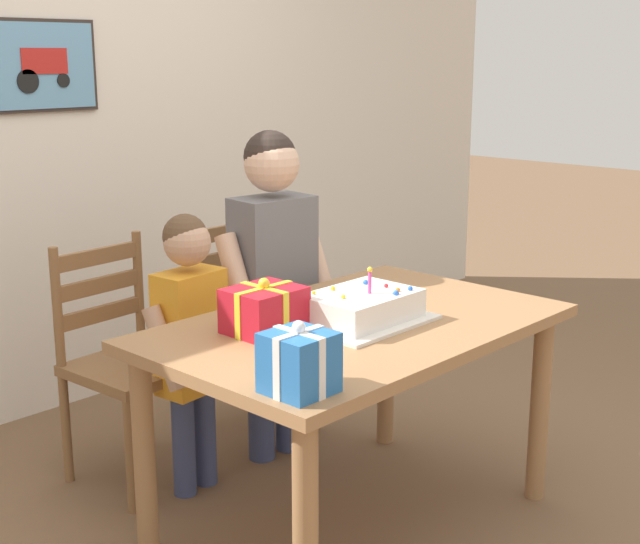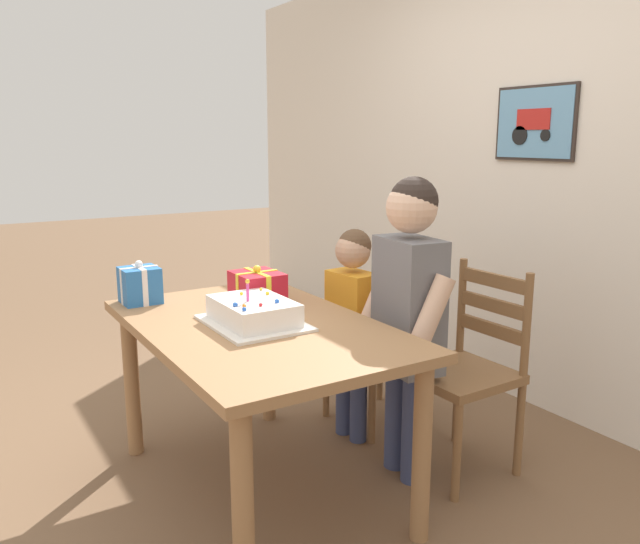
% 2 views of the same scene
% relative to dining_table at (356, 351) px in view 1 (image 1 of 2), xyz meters
% --- Properties ---
extents(ground_plane, '(20.00, 20.00, 0.00)m').
position_rel_dining_table_xyz_m(ground_plane, '(0.00, 0.00, -0.64)').
color(ground_plane, brown).
extents(back_wall, '(6.40, 0.11, 2.60)m').
position_rel_dining_table_xyz_m(back_wall, '(-0.00, 1.74, 0.66)').
color(back_wall, silver).
rests_on(back_wall, ground).
extents(dining_table, '(1.38, 0.87, 0.74)m').
position_rel_dining_table_xyz_m(dining_table, '(0.00, 0.00, 0.00)').
color(dining_table, '#9E7047').
rests_on(dining_table, ground).
extents(birthday_cake, '(0.44, 0.34, 0.19)m').
position_rel_dining_table_xyz_m(birthday_cake, '(0.01, -0.02, 0.15)').
color(birthday_cake, white).
rests_on(birthday_cake, dining_table).
extents(gift_box_red_large, '(0.17, 0.17, 0.20)m').
position_rel_dining_table_xyz_m(gift_box_red_large, '(-0.57, -0.30, 0.18)').
color(gift_box_red_large, '#286BB7').
rests_on(gift_box_red_large, dining_table).
extents(gift_box_beside_cake, '(0.23, 0.20, 0.18)m').
position_rel_dining_table_xyz_m(gift_box_beside_cake, '(-0.28, 0.14, 0.17)').
color(gift_box_beside_cake, red).
rests_on(gift_box_beside_cake, dining_table).
extents(chair_left, '(0.45, 0.45, 0.92)m').
position_rel_dining_table_xyz_m(chair_left, '(-0.30, 0.88, -0.17)').
color(chair_left, brown).
rests_on(chair_left, ground).
extents(chair_right, '(0.43, 0.43, 0.92)m').
position_rel_dining_table_xyz_m(chair_right, '(0.30, 0.88, -0.17)').
color(chair_right, brown).
rests_on(chair_right, ground).
extents(child_older, '(0.50, 0.29, 1.32)m').
position_rel_dining_table_xyz_m(child_older, '(0.21, 0.61, 0.16)').
color(child_older, '#38426B').
rests_on(child_older, ground).
extents(child_younger, '(0.39, 0.23, 1.05)m').
position_rel_dining_table_xyz_m(child_younger, '(-0.21, 0.61, 0.00)').
color(child_younger, '#38426B').
rests_on(child_younger, ground).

